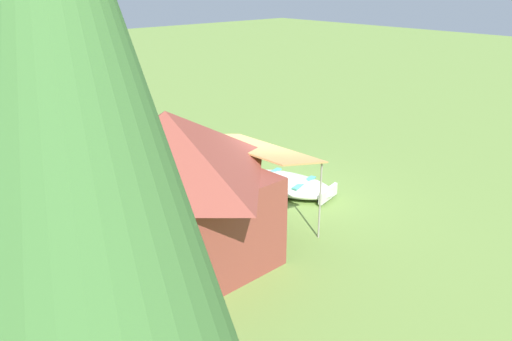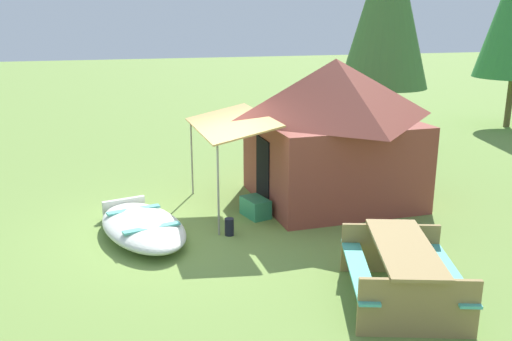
# 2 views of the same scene
# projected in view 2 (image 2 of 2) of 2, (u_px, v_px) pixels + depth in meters

# --- Properties ---
(ground_plane) EXTENTS (80.00, 80.00, 0.00)m
(ground_plane) POSITION_uv_depth(u_px,v_px,m) (193.00, 229.00, 9.77)
(ground_plane) COLOR olive
(beached_rowboat) EXTENTS (2.70, 1.81, 0.37)m
(beached_rowboat) POSITION_uv_depth(u_px,v_px,m) (143.00, 226.00, 9.41)
(beached_rowboat) COLOR silver
(beached_rowboat) RESTS_ON ground_plane
(canvas_cabin_tent) EXTENTS (3.16, 4.45, 2.86)m
(canvas_cabin_tent) POSITION_uv_depth(u_px,v_px,m) (333.00, 129.00, 10.98)
(canvas_cabin_tent) COLOR brown
(canvas_cabin_tent) RESTS_ON ground_plane
(picnic_table) EXTENTS (2.25, 1.93, 0.79)m
(picnic_table) POSITION_uv_depth(u_px,v_px,m) (403.00, 267.00, 7.21)
(picnic_table) COLOR #987C48
(picnic_table) RESTS_ON ground_plane
(cooler_box) EXTENTS (0.67, 0.51, 0.36)m
(cooler_box) POSITION_uv_depth(u_px,v_px,m) (255.00, 207.00, 10.36)
(cooler_box) COLOR #2E885C
(cooler_box) RESTS_ON ground_plane
(fuel_can) EXTENTS (0.19, 0.19, 0.30)m
(fuel_can) POSITION_uv_depth(u_px,v_px,m) (229.00, 227.00, 9.48)
(fuel_can) COLOR black
(fuel_can) RESTS_ON ground_plane
(pine_tree_far_center) EXTENTS (2.43, 2.43, 6.20)m
(pine_tree_far_center) POSITION_uv_depth(u_px,v_px,m) (387.00, 4.00, 14.76)
(pine_tree_far_center) COLOR brown
(pine_tree_far_center) RESTS_ON ground_plane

